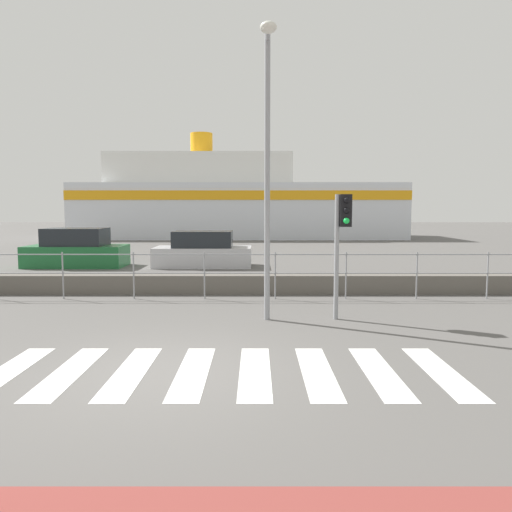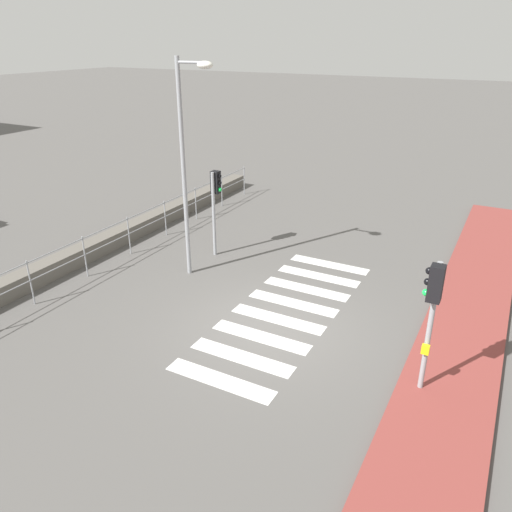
# 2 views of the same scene
# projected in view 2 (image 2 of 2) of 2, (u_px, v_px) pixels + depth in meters

# --- Properties ---
(ground_plane) EXTENTS (160.00, 160.00, 0.00)m
(ground_plane) POSITION_uv_depth(u_px,v_px,m) (270.00, 327.00, 11.89)
(ground_plane) COLOR #565451
(sidewalk_brick) EXTENTS (24.00, 1.80, 0.12)m
(sidewalk_brick) POSITION_uv_depth(u_px,v_px,m) (451.00, 376.00, 10.10)
(sidewalk_brick) COLOR brown
(sidewalk_brick) RESTS_ON ground_plane
(crosswalk) EXTENTS (6.75, 2.40, 0.01)m
(crosswalk) POSITION_uv_depth(u_px,v_px,m) (286.00, 311.00, 12.60)
(crosswalk) COLOR silver
(crosswalk) RESTS_ON ground_plane
(seawall) EXTENTS (20.59, 0.55, 0.52)m
(seawall) POSITION_uv_depth(u_px,v_px,m) (65.00, 262.00, 14.69)
(seawall) COLOR #605B54
(seawall) RESTS_ON ground_plane
(harbor_fence) EXTENTS (18.57, 0.04, 1.23)m
(harbor_fence) POSITION_uv_depth(u_px,v_px,m) (84.00, 251.00, 14.09)
(harbor_fence) COLOR gray
(harbor_fence) RESTS_ON ground_plane
(traffic_light_near) EXTENTS (0.34, 0.32, 2.79)m
(traffic_light_near) POSITION_uv_depth(u_px,v_px,m) (432.00, 304.00, 8.85)
(traffic_light_near) COLOR gray
(traffic_light_near) RESTS_ON ground_plane
(traffic_light_far) EXTENTS (0.34, 0.32, 2.66)m
(traffic_light_far) POSITION_uv_depth(u_px,v_px,m) (215.00, 194.00, 15.14)
(traffic_light_far) COLOR gray
(traffic_light_far) RESTS_ON ground_plane
(streetlamp) EXTENTS (0.32, 1.09, 5.93)m
(streetlamp) POSITION_uv_depth(u_px,v_px,m) (188.00, 148.00, 13.07)
(streetlamp) COLOR gray
(streetlamp) RESTS_ON ground_plane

